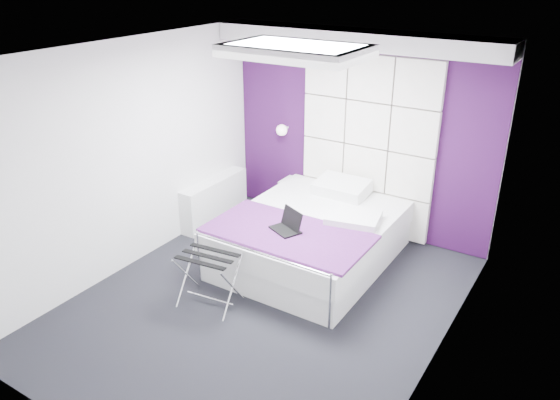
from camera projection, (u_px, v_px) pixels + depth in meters
The scene contains 15 objects.
floor at pixel (264, 302), 5.81m from camera, with size 4.40×4.40×0.00m, color black.
ceiling at pixel (260, 53), 4.75m from camera, with size 4.40×4.40×0.00m, color white.
wall_back at pixel (358, 133), 6.98m from camera, with size 3.60×3.60×0.00m, color white.
wall_left at pixel (131, 157), 6.16m from camera, with size 4.40×4.40×0.00m, color white.
wall_right at pixel (447, 236), 4.40m from camera, with size 4.40×4.40×0.00m, color white.
accent_wall at pixel (358, 134), 6.97m from camera, with size 3.58×0.02×2.58m, color #330D3B.
soffit at pixel (355, 39), 6.30m from camera, with size 3.58×0.50×0.20m, color white.
headboard at pixel (367, 146), 6.91m from camera, with size 1.80×0.08×2.30m, color silver, non-canonical shape.
skylight at pixel (296, 50), 5.24m from camera, with size 1.36×0.86×0.12m, color white, non-canonical shape.
wall_lamp at pixel (283, 129), 7.42m from camera, with size 0.15×0.15×0.15m, color white.
radiator at pixel (215, 200), 7.52m from camera, with size 0.22×1.20×0.60m, color white.
bed at pixel (312, 236), 6.51m from camera, with size 1.80×2.18×0.76m.
nightstand at pixel (296, 183), 7.56m from camera, with size 0.41×0.32×0.05m, color white.
luggage_rack at pixel (209, 280), 5.68m from camera, with size 0.59×0.43×0.58m.
laptop at pixel (287, 225), 6.00m from camera, with size 0.33×0.24×0.24m.
Camera 1 is at (2.75, -4.02, 3.36)m, focal length 35.00 mm.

